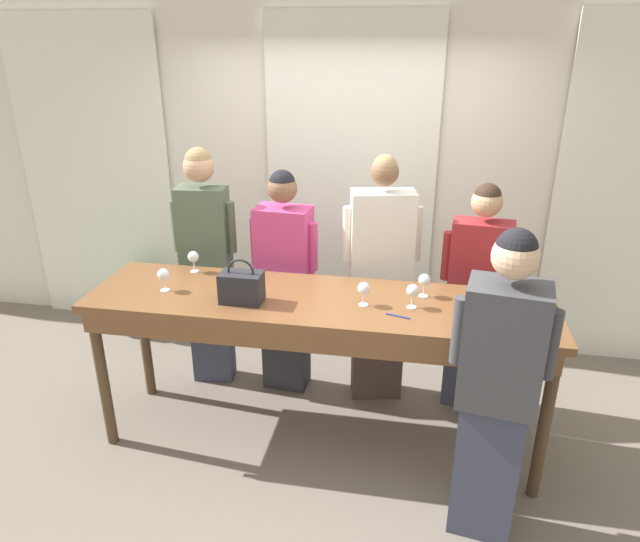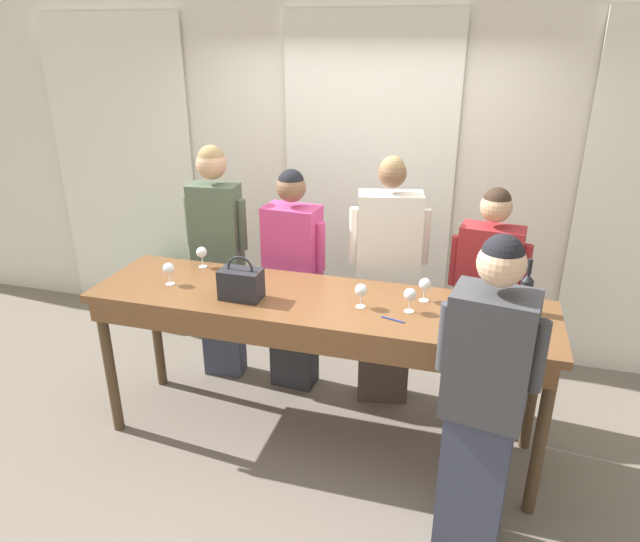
{
  "view_description": "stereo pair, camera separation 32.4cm",
  "coord_description": "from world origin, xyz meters",
  "px_view_note": "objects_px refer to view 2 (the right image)",
  "views": [
    {
      "loc": [
        0.57,
        -3.07,
        2.5
      ],
      "look_at": [
        0.0,
        0.07,
        1.18
      ],
      "focal_mm": 32.0,
      "sensor_mm": 36.0,
      "label": 1
    },
    {
      "loc": [
        0.88,
        -3.0,
        2.5
      ],
      "look_at": [
        0.0,
        0.07,
        1.18
      ],
      "focal_mm": 32.0,
      "sensor_mm": 36.0,
      "label": 2
    }
  ],
  "objects_px": {
    "wine_glass_front_right": "(475,305)",
    "wine_glass_front_mid": "(169,269)",
    "host_pouring": "(484,399)",
    "wine_glass_center_left": "(202,253)",
    "guest_striped_shirt": "(484,303)",
    "wine_glass_front_left": "(361,291)",
    "wine_glass_center_right": "(410,295)",
    "wine_bottle": "(526,293)",
    "potted_plant": "(162,292)",
    "handbag": "(241,283)",
    "guest_olive_jacket": "(218,259)",
    "wine_glass_center_mid": "(425,285)",
    "guest_cream_sweater": "(387,283)",
    "guest_pink_top": "(293,280)",
    "tasting_bar": "(316,316)"
  },
  "relations": [
    {
      "from": "wine_glass_front_left",
      "to": "guest_pink_top",
      "type": "bearing_deg",
      "value": 135.13
    },
    {
      "from": "wine_glass_front_mid",
      "to": "guest_olive_jacket",
      "type": "distance_m",
      "value": 0.66
    },
    {
      "from": "handbag",
      "to": "host_pouring",
      "type": "height_order",
      "value": "host_pouring"
    },
    {
      "from": "wine_glass_center_left",
      "to": "guest_olive_jacket",
      "type": "height_order",
      "value": "guest_olive_jacket"
    },
    {
      "from": "wine_glass_front_mid",
      "to": "guest_pink_top",
      "type": "bearing_deg",
      "value": 46.37
    },
    {
      "from": "tasting_bar",
      "to": "wine_glass_front_left",
      "type": "bearing_deg",
      "value": -3.41
    },
    {
      "from": "handbag",
      "to": "wine_glass_center_right",
      "type": "xyz_separation_m",
      "value": [
        1.0,
        0.1,
        0.01
      ]
    },
    {
      "from": "wine_bottle",
      "to": "wine_glass_front_mid",
      "type": "bearing_deg",
      "value": -174.61
    },
    {
      "from": "wine_glass_center_left",
      "to": "guest_olive_jacket",
      "type": "bearing_deg",
      "value": 97.04
    },
    {
      "from": "wine_glass_front_right",
      "to": "host_pouring",
      "type": "bearing_deg",
      "value": -81.2
    },
    {
      "from": "guest_olive_jacket",
      "to": "wine_glass_center_right",
      "type": "bearing_deg",
      "value": -22.18
    },
    {
      "from": "handbag",
      "to": "guest_olive_jacket",
      "type": "bearing_deg",
      "value": 125.05
    },
    {
      "from": "guest_striped_shirt",
      "to": "potted_plant",
      "type": "distance_m",
      "value": 2.94
    },
    {
      "from": "guest_striped_shirt",
      "to": "host_pouring",
      "type": "relative_size",
      "value": 0.95
    },
    {
      "from": "wine_glass_center_mid",
      "to": "handbag",
      "type": "bearing_deg",
      "value": -165.89
    },
    {
      "from": "wine_glass_front_left",
      "to": "wine_glass_center_right",
      "type": "relative_size",
      "value": 1.0
    },
    {
      "from": "wine_glass_front_right",
      "to": "wine_bottle",
      "type": "bearing_deg",
      "value": 35.95
    },
    {
      "from": "guest_olive_jacket",
      "to": "wine_glass_front_left",
      "type": "bearing_deg",
      "value": -27.36
    },
    {
      "from": "wine_glass_center_right",
      "to": "wine_glass_front_mid",
      "type": "bearing_deg",
      "value": -178.88
    },
    {
      "from": "wine_glass_front_right",
      "to": "guest_striped_shirt",
      "type": "height_order",
      "value": "guest_striped_shirt"
    },
    {
      "from": "tasting_bar",
      "to": "guest_pink_top",
      "type": "bearing_deg",
      "value": 119.83
    },
    {
      "from": "wine_bottle",
      "to": "wine_glass_center_left",
      "type": "xyz_separation_m",
      "value": [
        -2.09,
        0.12,
        -0.01
      ]
    },
    {
      "from": "wine_glass_front_right",
      "to": "wine_glass_front_mid",
      "type": "bearing_deg",
      "value": -179.77
    },
    {
      "from": "wine_glass_front_right",
      "to": "guest_cream_sweater",
      "type": "distance_m",
      "value": 0.89
    },
    {
      "from": "wine_glass_front_right",
      "to": "wine_glass_center_right",
      "type": "bearing_deg",
      "value": 176.49
    },
    {
      "from": "guest_olive_jacket",
      "to": "potted_plant",
      "type": "distance_m",
      "value": 1.26
    },
    {
      "from": "wine_bottle",
      "to": "potted_plant",
      "type": "bearing_deg",
      "value": 161.16
    },
    {
      "from": "wine_glass_front_mid",
      "to": "guest_cream_sweater",
      "type": "bearing_deg",
      "value": 26.32
    },
    {
      "from": "handbag",
      "to": "wine_glass_center_left",
      "type": "bearing_deg",
      "value": 139.43
    },
    {
      "from": "wine_bottle",
      "to": "host_pouring",
      "type": "height_order",
      "value": "host_pouring"
    },
    {
      "from": "wine_glass_center_mid",
      "to": "guest_cream_sweater",
      "type": "distance_m",
      "value": 0.57
    },
    {
      "from": "guest_olive_jacket",
      "to": "handbag",
      "type": "bearing_deg",
      "value": -54.95
    },
    {
      "from": "wine_glass_front_mid",
      "to": "guest_striped_shirt",
      "type": "height_order",
      "value": "guest_striped_shirt"
    },
    {
      "from": "guest_cream_sweater",
      "to": "guest_striped_shirt",
      "type": "xyz_separation_m",
      "value": [
        0.66,
        -0.0,
        -0.07
      ]
    },
    {
      "from": "guest_pink_top",
      "to": "host_pouring",
      "type": "bearing_deg",
      "value": -40.6
    },
    {
      "from": "guest_striped_shirt",
      "to": "potted_plant",
      "type": "relative_size",
      "value": 2.53
    },
    {
      "from": "wine_bottle",
      "to": "wine_glass_front_mid",
      "type": "height_order",
      "value": "wine_bottle"
    },
    {
      "from": "wine_glass_center_mid",
      "to": "guest_pink_top",
      "type": "relative_size",
      "value": 0.09
    },
    {
      "from": "wine_glass_center_left",
      "to": "wine_glass_center_right",
      "type": "distance_m",
      "value": 1.49
    },
    {
      "from": "host_pouring",
      "to": "wine_glass_center_left",
      "type": "bearing_deg",
      "value": 156.0
    },
    {
      "from": "wine_glass_front_right",
      "to": "guest_olive_jacket",
      "type": "relative_size",
      "value": 0.08
    },
    {
      "from": "tasting_bar",
      "to": "guest_olive_jacket",
      "type": "distance_m",
      "value": 1.12
    },
    {
      "from": "guest_olive_jacket",
      "to": "guest_striped_shirt",
      "type": "relative_size",
      "value": 1.1
    },
    {
      "from": "wine_glass_front_mid",
      "to": "host_pouring",
      "type": "bearing_deg",
      "value": -14.88
    },
    {
      "from": "host_pouring",
      "to": "potted_plant",
      "type": "xyz_separation_m",
      "value": [
        -2.84,
        1.76,
        -0.57
      ]
    },
    {
      "from": "wine_bottle",
      "to": "wine_glass_center_right",
      "type": "relative_size",
      "value": 2.25
    },
    {
      "from": "wine_glass_front_left",
      "to": "wine_glass_front_mid",
      "type": "distance_m",
      "value": 1.24
    },
    {
      "from": "wine_glass_front_right",
      "to": "wine_glass_center_mid",
      "type": "bearing_deg",
      "value": 146.96
    },
    {
      "from": "tasting_bar",
      "to": "host_pouring",
      "type": "relative_size",
      "value": 1.64
    },
    {
      "from": "handbag",
      "to": "wine_glass_center_left",
      "type": "relative_size",
      "value": 1.88
    }
  ]
}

